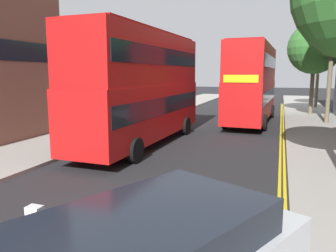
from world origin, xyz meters
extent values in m
cube|color=#9E9991|center=(6.50, 16.00, 0.07)|extent=(4.00, 80.00, 0.14)
cube|color=#9E9991|center=(-6.50, 16.00, 0.07)|extent=(4.00, 80.00, 0.14)
cube|color=yellow|center=(4.40, 14.00, 0.00)|extent=(0.10, 56.00, 0.01)
cube|color=yellow|center=(4.24, 14.00, 0.00)|extent=(0.10, 56.00, 0.01)
cube|color=white|center=(0.00, 4.97, 0.73)|extent=(0.28, 0.20, 0.95)
cube|color=blue|center=(0.00, 4.87, 0.92)|extent=(0.22, 0.01, 0.26)
cube|color=yellow|center=(0.00, 4.87, 0.54)|extent=(0.22, 0.01, 0.20)
cube|color=red|center=(-2.46, 15.63, 1.74)|extent=(2.84, 10.87, 2.60)
cube|color=red|center=(-2.46, 15.63, 4.29)|extent=(2.78, 10.66, 2.50)
cube|color=black|center=(-2.46, 15.63, 2.04)|extent=(2.85, 10.44, 0.84)
cube|color=black|center=(-2.46, 15.63, 4.39)|extent=(2.84, 10.23, 0.80)
cube|color=yellow|center=(-2.29, 21.00, 3.29)|extent=(2.00, 0.12, 0.44)
cube|color=maroon|center=(-2.46, 15.63, 5.59)|extent=(2.55, 9.79, 0.10)
cylinder|color=black|center=(-3.61, 19.01, 0.52)|extent=(0.33, 1.05, 1.04)
cylinder|color=black|center=(-1.11, 18.93, 0.52)|extent=(0.33, 1.05, 1.04)
cylinder|color=black|center=(-3.81, 12.32, 0.52)|extent=(0.33, 1.05, 1.04)
cylinder|color=black|center=(-1.32, 12.24, 0.52)|extent=(0.33, 1.05, 1.04)
cube|color=red|center=(2.11, 25.17, 1.74)|extent=(2.93, 10.89, 2.60)
cube|color=red|center=(2.11, 25.17, 4.29)|extent=(2.87, 10.67, 2.50)
cube|color=black|center=(2.11, 25.17, 2.04)|extent=(2.94, 10.46, 0.84)
cube|color=black|center=(2.11, 25.17, 4.39)|extent=(2.92, 10.24, 0.80)
cube|color=yellow|center=(1.90, 19.79, 3.29)|extent=(2.00, 0.14, 0.44)
cube|color=maroon|center=(2.11, 25.17, 5.59)|extent=(2.64, 9.80, 0.10)
cylinder|color=black|center=(3.23, 21.77, 0.52)|extent=(0.34, 1.05, 1.04)
cylinder|color=black|center=(0.73, 21.87, 0.52)|extent=(0.34, 1.05, 1.04)
cylinder|color=black|center=(3.49, 28.46, 0.52)|extent=(0.34, 1.05, 1.04)
cylinder|color=black|center=(1.00, 28.56, 0.52)|extent=(0.34, 1.05, 1.04)
cube|color=black|center=(2.79, 3.38, 1.74)|extent=(2.88, 3.50, 0.76)
cylinder|color=#6B6047|center=(7.26, 25.79, 2.78)|extent=(0.30, 0.30, 5.28)
cylinder|color=#6B6047|center=(7.34, 26.38, 5.83)|extent=(1.25, 0.28, 0.92)
cylinder|color=#6B6047|center=(6.87, 26.32, 5.88)|extent=(1.17, 0.92, 1.01)
cylinder|color=#6B6047|center=(6.68, 25.36, 5.92)|extent=(0.99, 1.27, 1.10)
cylinder|color=#6B6047|center=(7.29, 25.38, 5.70)|extent=(0.88, 0.17, 0.66)
sphere|color=#33702D|center=(7.26, 25.79, 6.46)|extent=(3.50, 3.50, 3.50)
cylinder|color=#6B6047|center=(6.59, 31.02, 2.27)|extent=(0.33, 0.33, 4.27)
cylinder|color=#6B6047|center=(7.18, 31.06, 4.82)|extent=(0.21, 1.23, 0.91)
cylinder|color=#6B6047|center=(6.47, 31.48, 4.74)|extent=(1.00, 0.37, 0.75)
cylinder|color=#6B6047|center=(6.24, 30.46, 4.87)|extent=(1.22, 0.84, 1.01)
sphere|color=#33702D|center=(6.59, 31.02, 5.71)|extent=(4.35, 4.35, 4.35)
cylinder|color=#6B6047|center=(7.57, 37.42, 2.76)|extent=(0.31, 0.31, 5.25)
cylinder|color=#6B6047|center=(8.00, 37.50, 5.70)|extent=(0.28, 0.94, 0.71)
cylinder|color=#6B6047|center=(7.45, 37.81, 5.68)|extent=(0.88, 0.38, 0.67)
cylinder|color=#6B6047|center=(7.06, 37.56, 5.76)|extent=(0.41, 1.10, 0.82)
cylinder|color=#6B6047|center=(7.66, 36.85, 5.79)|extent=(1.20, 0.31, 0.89)
sphere|color=#33702D|center=(7.57, 37.42, 6.52)|extent=(3.76, 3.76, 3.76)
camera|label=1|loc=(4.13, 0.41, 3.59)|focal=35.18mm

